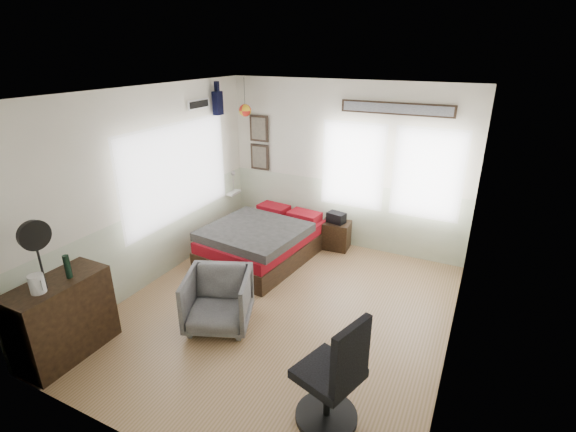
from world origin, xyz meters
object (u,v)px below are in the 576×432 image
at_px(armchair, 218,300).
at_px(nightstand, 335,235).
at_px(dresser, 63,318).
at_px(bed, 263,242).
at_px(task_chair, 334,383).

height_order(armchair, nightstand, armchair).
relative_size(dresser, nightstand, 2.18).
height_order(bed, armchair, armchair).
height_order(nightstand, task_chair, task_chair).
bearing_deg(bed, nightstand, 50.98).
bearing_deg(task_chair, dresser, -154.16).
distance_m(bed, nightstand, 1.26).
bearing_deg(nightstand, dresser, -119.43).
relative_size(dresser, armchair, 1.31).
xyz_separation_m(bed, task_chair, (2.11, -2.48, 0.17)).
distance_m(nightstand, task_chair, 3.58).
xyz_separation_m(bed, nightstand, (0.90, 0.88, -0.06)).
bearing_deg(armchair, bed, 79.96).
xyz_separation_m(dresser, nightstand, (1.72, 3.76, -0.22)).
relative_size(bed, dresser, 2.02).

